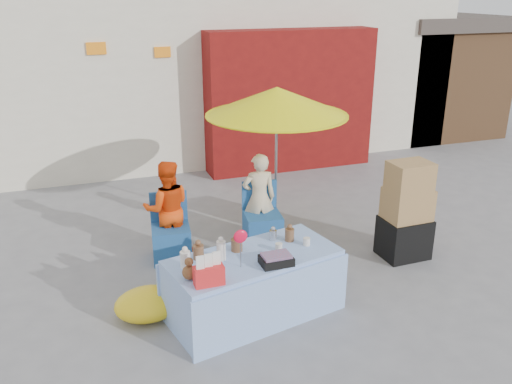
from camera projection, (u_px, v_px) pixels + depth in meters
name	position (u px, v px, depth m)	size (l,w,h in m)	color
ground	(252.00, 293.00, 6.25)	(80.00, 80.00, 0.00)	slate
market_table	(253.00, 285.00, 5.72)	(1.97, 1.22, 1.11)	#94B7ED
chair_left	(171.00, 240.00, 6.96)	(0.54, 0.53, 0.85)	#205494
chair_right	(262.00, 227.00, 7.35)	(0.54, 0.53, 0.85)	#205494
vendor_orange	(167.00, 209.00, 6.95)	(0.62, 0.49, 1.28)	#F4450C
vendor_beige	(259.00, 198.00, 7.34)	(0.46, 0.30, 1.25)	beige
umbrella	(277.00, 102.00, 7.11)	(1.90, 1.90, 2.09)	gray
box_stack	(406.00, 214.00, 6.90)	(0.59, 0.49, 1.29)	black
tarp_bundle	(148.00, 304.00, 5.74)	(0.71, 0.57, 0.32)	yellow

